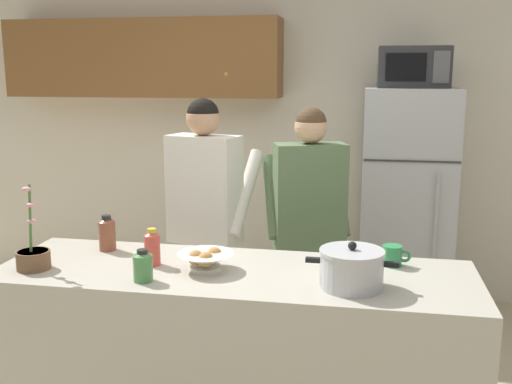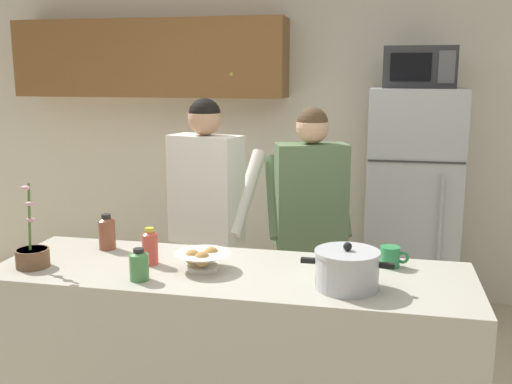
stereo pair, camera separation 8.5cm
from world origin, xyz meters
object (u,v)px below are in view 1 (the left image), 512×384
Objects in this scene: bottle_near_edge at (143,266)px; bottle_far_corner at (152,247)px; person_near_pot at (205,204)px; cooking_pot at (352,268)px; coffee_mug at (393,256)px; bottle_mid_counter at (107,233)px; potted_orchid at (33,257)px; person_by_sink at (309,212)px; microwave at (413,67)px; bread_bowl at (206,260)px; refrigerator at (406,205)px.

bottle_near_edge is 0.81× the size of bottle_far_corner.
person_near_pot is 1.28m from cooking_pot.
coffee_mug is 1.40m from bottle_mid_counter.
bottle_mid_counter is at bearing 58.49° from potted_orchid.
bottle_mid_counter reaches higher than bottle_far_corner.
bottle_far_corner is at bearing -169.87° from coffee_mug.
coffee_mug is at bearing -56.44° from person_by_sink.
microwave is 1.88× the size of bread_bowl.
refrigerator is 1.62m from person_near_pot.
person_by_sink is at bearing 7.40° from person_near_pot.
potted_orchid reaches higher than bread_bowl.
microwave reaches higher than coffee_mug.
person_by_sink reaches higher than cooking_pot.
bread_bowl is at bearing -117.86° from refrigerator.
cooking_pot reaches higher than bottle_far_corner.
microwave is 2.76× the size of bottle_far_corner.
bread_bowl is at bearing -20.34° from bottle_mid_counter.
coffee_mug is at bearing 0.65° from bottle_mid_counter.
refrigerator is 6.60× the size of bread_bowl.
refrigerator is 2.67m from potted_orchid.
cooking_pot is at bearing -14.04° from bottle_mid_counter.
bread_bowl is 0.66× the size of potted_orchid.
bottle_far_corner is at bearing 99.75° from bottle_near_edge.
bottle_mid_counter is 0.46× the size of potted_orchid.
refrigerator is at bearing 59.41° from bottle_near_edge.
cooking_pot is (-0.34, -1.95, -0.83)m from microwave.
person_near_pot reaches higher than bread_bowl.
bread_bowl is at bearing 9.19° from potted_orchid.
person_near_pot is 1.22m from coffee_mug.
cooking_pot is (0.27, -1.00, 0.01)m from person_by_sink.
person_near_pot reaches higher than cooking_pot.
person_near_pot is 12.61× the size of coffee_mug.
person_near_pot is 9.21× the size of bottle_mid_counter.
bread_bowl is 1.47× the size of bottle_far_corner.
bread_bowl is at bearing -164.77° from coffee_mug.
cooking_pot is 2.91× the size of coffee_mug.
bottle_near_edge is (-1.22, -2.04, -0.84)m from microwave.
potted_orchid is (-0.51, -0.16, -0.03)m from bottle_far_corner.
coffee_mug is (-0.16, -1.65, 0.12)m from refrigerator.
potted_orchid is at bearing -119.53° from person_near_pot.
person_by_sink is 11.45× the size of bottle_near_edge.
bottle_near_edge is (-0.60, -1.09, -0.01)m from person_by_sink.
bottle_near_edge is 0.36× the size of potted_orchid.
refrigerator is 1.66m from coffee_mug.
microwave is at bearing 46.55° from bottle_mid_counter.
coffee_mug is at bearing -95.61° from refrigerator.
cooking_pot reaches higher than bottle_mid_counter.
person_by_sink is 9.22× the size of bottle_far_corner.
person_near_pot is 1.01m from bottle_near_edge.
person_near_pot is 1.03× the size of person_by_sink.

